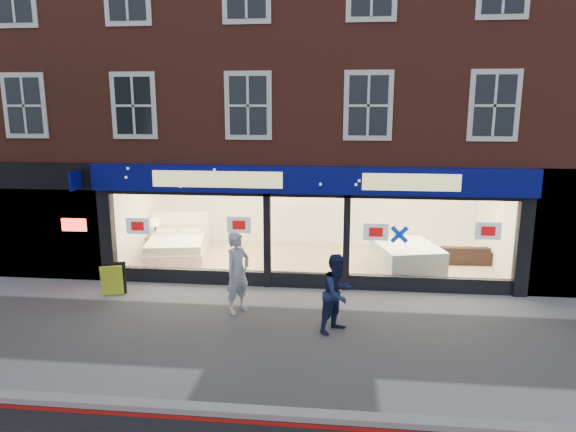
% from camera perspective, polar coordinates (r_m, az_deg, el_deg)
% --- Properties ---
extents(ground, '(120.00, 120.00, 0.00)m').
position_cam_1_polar(ground, '(11.17, 0.88, -13.25)').
color(ground, gray).
rests_on(ground, ground).
extents(kerb_line, '(60.00, 0.10, 0.01)m').
position_cam_1_polar(kerb_line, '(8.48, -1.19, -22.14)').
color(kerb_line, '#8C0A07').
rests_on(kerb_line, ground).
extents(kerb_stone, '(60.00, 0.25, 0.12)m').
position_cam_1_polar(kerb_stone, '(8.62, -1.01, -21.10)').
color(kerb_stone, gray).
rests_on(kerb_stone, ground).
extents(showroom_floor, '(11.00, 4.50, 0.10)m').
position_cam_1_polar(showroom_floor, '(16.05, 2.60, -5.09)').
color(showroom_floor, tan).
rests_on(showroom_floor, ground).
extents(building, '(19.00, 8.26, 10.30)m').
position_cam_1_polar(building, '(17.12, 3.14, 18.39)').
color(building, brown).
rests_on(building, ground).
extents(display_bed, '(2.18, 2.49, 1.25)m').
position_cam_1_polar(display_bed, '(16.61, -12.25, -3.33)').
color(display_bed, white).
rests_on(display_bed, showroom_floor).
extents(bedside_table, '(0.59, 0.59, 0.55)m').
position_cam_1_polar(bedside_table, '(17.32, -14.43, -3.06)').
color(bedside_table, brown).
rests_on(bedside_table, showroom_floor).
extents(mattress_stack, '(2.07, 2.38, 0.80)m').
position_cam_1_polar(mattress_stack, '(15.21, 13.02, -4.58)').
color(mattress_stack, silver).
rests_on(mattress_stack, showroom_floor).
extents(sofa, '(1.95, 0.86, 0.56)m').
position_cam_1_polar(sofa, '(16.59, 18.78, -3.97)').
color(sofa, black).
rests_on(sofa, showroom_floor).
extents(a_board, '(0.63, 0.51, 0.84)m').
position_cam_1_polar(a_board, '(14.04, -18.81, -6.68)').
color(a_board, '#CCD926').
rests_on(a_board, ground).
extents(pedestrian_grey, '(0.77, 0.84, 1.93)m').
position_cam_1_polar(pedestrian_grey, '(12.13, -5.60, -6.30)').
color(pedestrian_grey, '#A6A7AE').
rests_on(pedestrian_grey, ground).
extents(pedestrian_blue, '(1.04, 1.06, 1.73)m').
position_cam_1_polar(pedestrian_blue, '(11.16, 5.53, -8.53)').
color(pedestrian_blue, '#161D3F').
rests_on(pedestrian_blue, ground).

